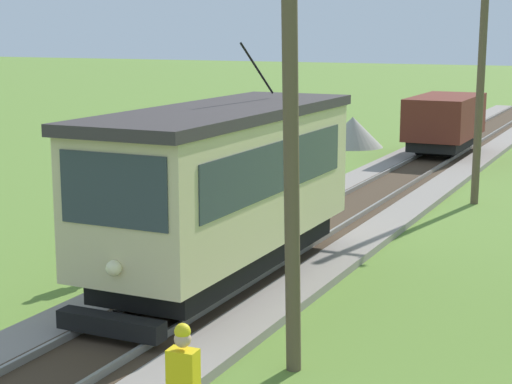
% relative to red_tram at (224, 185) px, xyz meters
% --- Properties ---
extents(red_tram, '(2.60, 8.54, 4.79)m').
position_rel_red_tram_xyz_m(red_tram, '(0.00, 0.00, 0.00)').
color(red_tram, beige).
rests_on(red_tram, rail_right).
extents(freight_car, '(2.40, 5.20, 2.31)m').
position_rel_red_tram_xyz_m(freight_car, '(-0.00, 20.16, -0.64)').
color(freight_car, maroon).
rests_on(freight_car, rail_right).
extents(utility_pole_near_tram, '(1.40, 0.64, 7.92)m').
position_rel_red_tram_xyz_m(utility_pole_near_tram, '(3.06, -3.72, 1.86)').
color(utility_pole_near_tram, brown).
rests_on(utility_pole_near_tram, ground).
extents(utility_pole_mid, '(1.40, 0.43, 7.63)m').
position_rel_red_tram_xyz_m(utility_pole_mid, '(3.06, 11.19, 1.72)').
color(utility_pole_mid, brown).
rests_on(utility_pole_mid, ground).
extents(gravel_pile, '(2.83, 2.83, 1.39)m').
position_rel_red_tram_xyz_m(gravel_pile, '(-4.66, 21.91, -1.50)').
color(gravel_pile, '#9E998E').
rests_on(gravel_pile, ground).
extents(track_worker, '(0.39, 0.26, 1.78)m').
position_rel_red_tram_xyz_m(track_worker, '(2.88, -6.73, -1.21)').
color(track_worker, navy).
rests_on(track_worker, ground).
extents(second_worker, '(0.44, 0.35, 1.78)m').
position_rel_red_tram_xyz_m(second_worker, '(-2.67, -0.53, -1.21)').
color(second_worker, navy).
rests_on(second_worker, ground).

